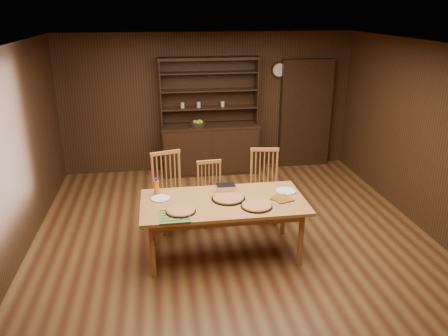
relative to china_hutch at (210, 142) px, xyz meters
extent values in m
plane|color=brown|center=(0.00, -2.75, -0.60)|extent=(6.00, 6.00, 0.00)
plane|color=beige|center=(0.00, -2.75, 2.00)|extent=(6.00, 6.00, 0.00)
plane|color=#382411|center=(0.00, 0.25, 0.70)|extent=(5.50, 0.00, 5.50)
plane|color=#382411|center=(0.00, -5.75, 0.70)|extent=(5.50, 0.00, 5.50)
plane|color=#382411|center=(-2.75, -2.75, 0.70)|extent=(0.00, 6.00, 6.00)
plane|color=#382411|center=(2.75, -2.75, 0.70)|extent=(0.00, 6.00, 6.00)
cube|color=black|center=(0.00, -0.01, -0.15)|extent=(1.80, 0.50, 0.90)
cube|color=black|center=(0.00, -0.01, 0.32)|extent=(1.84, 0.52, 0.04)
cube|color=black|center=(0.00, 0.22, 0.95)|extent=(1.80, 0.02, 1.20)
cube|color=black|center=(-0.89, 0.07, 0.95)|extent=(0.02, 0.32, 1.20)
cube|color=black|center=(0.89, 0.07, 0.95)|extent=(0.02, 0.32, 1.20)
cube|color=black|center=(0.00, 0.07, 1.55)|extent=(1.84, 0.34, 0.05)
cylinder|color=#B5A999|center=(-0.50, 0.07, 0.72)|extent=(0.07, 0.07, 0.10)
cylinder|color=#B5A999|center=(-0.20, 0.07, 0.72)|extent=(0.07, 0.07, 0.10)
cube|color=black|center=(1.90, 0.15, 0.45)|extent=(1.00, 0.18, 2.10)
cylinder|color=black|center=(1.35, 0.21, 1.30)|extent=(0.30, 0.04, 0.30)
cylinder|color=beige|center=(1.35, 0.18, 1.30)|extent=(0.24, 0.01, 0.24)
cube|color=#B88140|center=(-0.19, -2.99, 0.13)|extent=(2.06, 1.03, 0.04)
cylinder|color=#B88140|center=(-1.10, -3.38, -0.24)|extent=(0.07, 0.07, 0.71)
cylinder|color=#B88140|center=(-1.10, -2.60, -0.24)|extent=(0.07, 0.07, 0.71)
cylinder|color=#B88140|center=(0.71, -3.38, -0.24)|extent=(0.07, 0.07, 0.71)
cylinder|color=#B88140|center=(0.71, -2.60, -0.24)|extent=(0.07, 0.07, 0.71)
cube|color=#B06D3C|center=(-0.83, -2.21, -0.12)|extent=(0.56, 0.55, 0.04)
cylinder|color=#B06D3C|center=(-0.95, -2.41, -0.37)|extent=(0.04, 0.04, 0.45)
cylinder|color=#B06D3C|center=(-1.04, -2.09, -0.37)|extent=(0.04, 0.04, 0.45)
cylinder|color=#B06D3C|center=(-0.61, -2.32, -0.37)|extent=(0.04, 0.04, 0.45)
cylinder|color=#B06D3C|center=(-0.70, -2.00, -0.37)|extent=(0.04, 0.04, 0.45)
cube|color=#B06D3C|center=(-0.88, -2.03, 0.50)|extent=(0.43, 0.15, 0.05)
cube|color=#B06D3C|center=(-0.24, -2.14, -0.20)|extent=(0.41, 0.39, 0.04)
cylinder|color=#B06D3C|center=(-0.38, -2.28, -0.41)|extent=(0.03, 0.03, 0.37)
cylinder|color=#B06D3C|center=(-0.40, -2.01, -0.41)|extent=(0.03, 0.03, 0.37)
cylinder|color=#B06D3C|center=(-0.09, -2.26, -0.41)|extent=(0.03, 0.03, 0.37)
cylinder|color=#B06D3C|center=(-0.11, -1.99, -0.41)|extent=(0.03, 0.03, 0.37)
cube|color=#B06D3C|center=(-0.26, -1.98, 0.32)|extent=(0.37, 0.06, 0.05)
cube|color=#B06D3C|center=(0.54, -2.15, -0.14)|extent=(0.51, 0.49, 0.04)
cylinder|color=#B06D3C|center=(0.35, -2.28, -0.38)|extent=(0.04, 0.04, 0.44)
cylinder|color=#B06D3C|center=(0.40, -1.97, -0.38)|extent=(0.04, 0.04, 0.44)
cylinder|color=#B06D3C|center=(0.69, -2.34, -0.38)|extent=(0.04, 0.04, 0.44)
cylinder|color=#B06D3C|center=(0.74, -2.02, -0.38)|extent=(0.04, 0.04, 0.44)
cube|color=#B06D3C|center=(0.57, -1.97, 0.46)|extent=(0.42, 0.10, 0.05)
cylinder|color=black|center=(-0.74, -3.22, 0.16)|extent=(0.36, 0.36, 0.01)
cylinder|color=tan|center=(-0.74, -3.22, 0.17)|extent=(0.34, 0.34, 0.02)
torus|color=#C88747|center=(-0.74, -3.22, 0.17)|extent=(0.34, 0.34, 0.03)
cylinder|color=black|center=(0.18, -3.22, 0.16)|extent=(0.39, 0.39, 0.01)
cylinder|color=tan|center=(0.18, -3.22, 0.17)|extent=(0.36, 0.36, 0.02)
torus|color=#C88747|center=(0.18, -3.22, 0.17)|extent=(0.37, 0.37, 0.03)
cylinder|color=black|center=(-0.13, -2.95, 0.16)|extent=(0.43, 0.43, 0.01)
cylinder|color=tan|center=(-0.13, -2.95, 0.17)|extent=(0.39, 0.39, 0.02)
torus|color=#C88747|center=(-0.13, -2.95, 0.17)|extent=(0.40, 0.40, 0.03)
cylinder|color=white|center=(-0.97, -2.82, 0.16)|extent=(0.25, 0.25, 0.01)
torus|color=#384AAA|center=(-0.97, -2.82, 0.16)|extent=(0.25, 0.25, 0.01)
cylinder|color=white|center=(0.66, -2.83, 0.16)|extent=(0.27, 0.27, 0.01)
torus|color=#384AAA|center=(0.66, -2.83, 0.16)|extent=(0.27, 0.27, 0.01)
cube|color=silver|center=(-0.12, -2.71, 0.20)|extent=(0.24, 0.18, 0.10)
cylinder|color=orange|center=(-1.02, -2.67, 0.25)|extent=(0.07, 0.07, 0.19)
cylinder|color=#1515AC|center=(-1.02, -2.67, 0.36)|extent=(0.04, 0.04, 0.03)
cube|color=red|center=(0.55, -3.06, 0.16)|extent=(0.28, 0.28, 0.02)
cube|color=red|center=(0.52, -3.04, 0.16)|extent=(0.27, 0.27, 0.01)
cylinder|color=black|center=(-0.24, -0.06, 0.37)|extent=(0.29, 0.29, 0.06)
sphere|color=#86CF37|center=(-0.29, -0.06, 0.42)|extent=(0.08, 0.08, 0.08)
sphere|color=#86CF37|center=(-0.21, -0.03, 0.42)|extent=(0.08, 0.08, 0.08)
sphere|color=#86CF37|center=(-0.24, -0.11, 0.42)|extent=(0.08, 0.08, 0.08)
sphere|color=#86CF37|center=(-0.18, -0.08, 0.42)|extent=(0.08, 0.08, 0.08)
camera|label=1|loc=(-0.93, -7.91, 2.46)|focal=35.00mm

